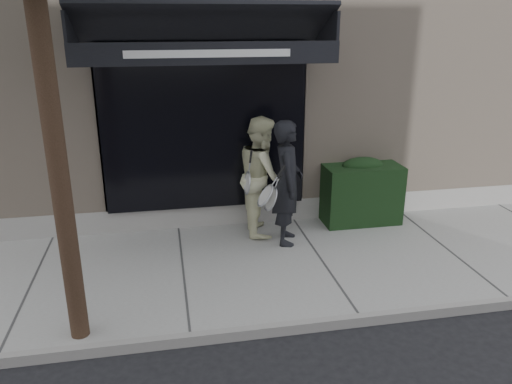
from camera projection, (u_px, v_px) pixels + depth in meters
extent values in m
plane|color=black|center=(320.00, 265.00, 7.37)|extent=(80.00, 80.00, 0.00)
cube|color=gray|center=(320.00, 261.00, 7.35)|extent=(20.00, 3.00, 0.12)
cube|color=gray|center=(360.00, 320.00, 5.91)|extent=(20.00, 0.10, 0.14)
cube|color=#BDA790|center=(256.00, 52.00, 11.10)|extent=(14.00, 7.00, 5.50)
cube|color=gray|center=(291.00, 209.00, 8.86)|extent=(14.02, 0.42, 0.50)
cube|color=black|center=(205.00, 128.00, 7.95)|extent=(3.20, 0.30, 2.60)
cube|color=gray|center=(102.00, 130.00, 7.80)|extent=(0.08, 0.40, 2.60)
cube|color=gray|center=(299.00, 122.00, 8.37)|extent=(0.08, 0.40, 2.60)
cube|color=gray|center=(201.00, 40.00, 7.64)|extent=(3.36, 0.40, 0.12)
cube|color=black|center=(204.00, 22.00, 6.91)|extent=(3.60, 1.03, 0.55)
cube|color=black|center=(209.00, 53.00, 6.57)|extent=(3.60, 0.05, 0.30)
cube|color=white|center=(209.00, 54.00, 6.55)|extent=(2.20, 0.01, 0.10)
cube|color=black|center=(71.00, 29.00, 6.62)|extent=(0.04, 1.00, 0.45)
cube|color=black|center=(327.00, 28.00, 7.25)|extent=(0.04, 1.00, 0.45)
cube|color=black|center=(361.00, 193.00, 8.52)|extent=(1.30, 0.70, 1.00)
ellipsoid|color=black|center=(363.00, 165.00, 8.35)|extent=(0.71, 0.38, 0.27)
cylinder|color=black|center=(53.00, 133.00, 4.80)|extent=(0.20, 0.20, 4.80)
imported|color=black|center=(287.00, 183.00, 7.57)|extent=(0.61, 0.79, 1.93)
torus|color=silver|center=(271.00, 199.00, 7.27)|extent=(0.19, 0.32, 0.29)
cylinder|color=silver|center=(271.00, 199.00, 7.27)|extent=(0.15, 0.28, 0.25)
cylinder|color=silver|center=(271.00, 199.00, 7.27)|extent=(0.18, 0.05, 0.08)
cylinder|color=black|center=(271.00, 199.00, 7.27)|extent=(0.20, 0.07, 0.10)
torus|color=silver|center=(265.00, 196.00, 7.18)|extent=(0.21, 0.32, 0.27)
cylinder|color=silver|center=(265.00, 196.00, 7.18)|extent=(0.18, 0.28, 0.23)
cylinder|color=silver|center=(265.00, 196.00, 7.18)|extent=(0.16, 0.03, 0.12)
cylinder|color=black|center=(265.00, 196.00, 7.18)|extent=(0.19, 0.05, 0.14)
imported|color=beige|center=(262.00, 176.00, 7.96)|extent=(0.79, 0.98, 1.91)
torus|color=silver|center=(247.00, 183.00, 7.65)|extent=(0.09, 0.31, 0.30)
cylinder|color=silver|center=(247.00, 183.00, 7.65)|extent=(0.06, 0.27, 0.27)
cylinder|color=silver|center=(247.00, 183.00, 7.65)|extent=(0.18, 0.03, 0.04)
cylinder|color=black|center=(247.00, 183.00, 7.65)|extent=(0.20, 0.05, 0.06)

